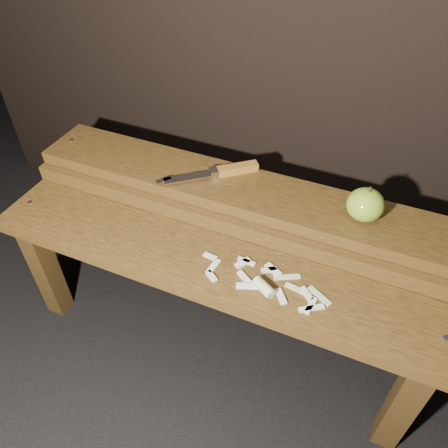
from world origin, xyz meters
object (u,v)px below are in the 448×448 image
at_px(bench_front_tier, 205,281).
at_px(knife, 225,171).
at_px(apple, 365,205).
at_px(bench_rear_tier, 239,210).

relative_size(bench_front_tier, knife, 5.07).
xyz_separation_m(apple, knife, (-0.38, 0.03, -0.03)).
xyz_separation_m(bench_front_tier, knife, (-0.06, 0.26, 0.16)).
height_order(apple, knife, apple).
relative_size(bench_front_tier, apple, 12.74).
height_order(bench_rear_tier, apple, apple).
height_order(bench_front_tier, bench_rear_tier, bench_rear_tier).
distance_m(bench_front_tier, apple, 0.44).
distance_m(bench_front_tier, bench_rear_tier, 0.23).
height_order(bench_rear_tier, knife, knife).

